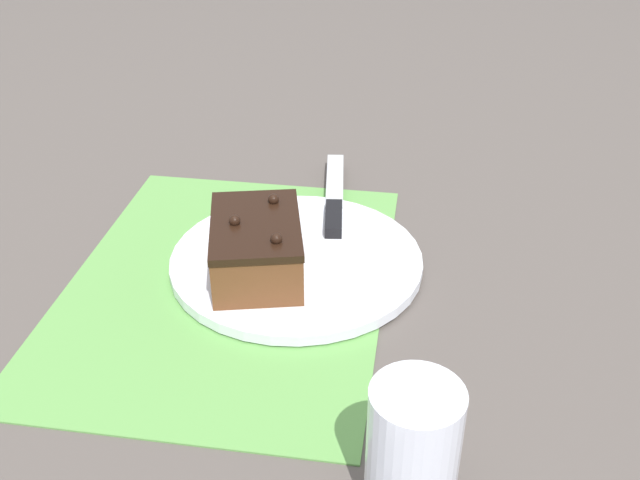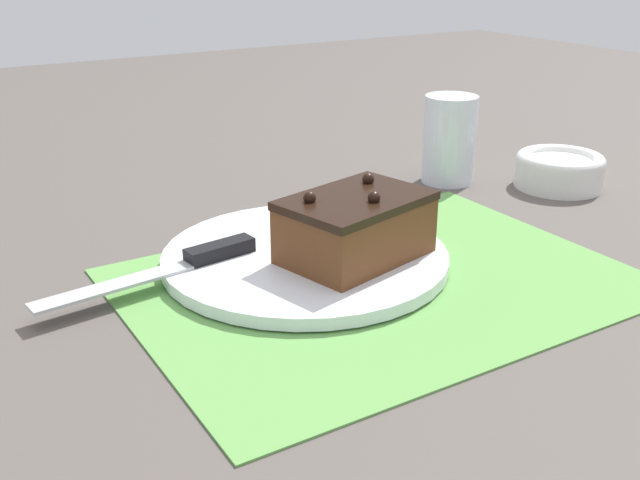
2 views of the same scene
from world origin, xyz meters
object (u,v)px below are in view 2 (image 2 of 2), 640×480
cake_plate (305,257)px  chocolate_cake (355,227)px  serving_knife (186,261)px  drinking_glass (449,139)px  small_bowl (559,169)px

cake_plate → chocolate_cake: chocolate_cake is taller
cake_plate → serving_knife: serving_knife is taller
chocolate_cake → drinking_glass: (0.27, 0.18, 0.01)m
serving_knife → drinking_glass: size_ratio=1.91×
chocolate_cake → drinking_glass: drinking_glass is taller
drinking_glass → small_bowl: drinking_glass is taller
chocolate_cake → small_bowl: (0.37, 0.08, -0.02)m
chocolate_cake → serving_knife: size_ratio=0.71×
cake_plate → drinking_glass: drinking_glass is taller
serving_knife → small_bowl: small_bowl is taller
small_bowl → drinking_glass: bearing=138.9°
serving_knife → cake_plate: bearing=-110.3°
drinking_glass → serving_knife: bearing=-164.5°
chocolate_cake → drinking_glass: 0.32m
chocolate_cake → cake_plate: bearing=133.4°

